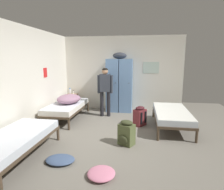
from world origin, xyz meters
TOP-DOWN VIEW (x-y plane):
  - ground_plane at (0.00, 0.00)m, footprint 7.99×7.99m
  - room_backdrop at (-1.14, 1.18)m, footprint 4.33×5.05m
  - locker_bank at (-0.04, 2.22)m, footprint 0.90×0.55m
  - shelf_unit at (-1.81, 2.20)m, footprint 0.38×0.30m
  - bed_left_rear at (-1.56, 1.05)m, footprint 0.90×1.90m
  - bed_right at (1.56, 0.73)m, footprint 0.90×1.90m
  - bed_left_front at (-1.56, -1.45)m, footprint 0.90×1.90m
  - bedding_heap at (-1.50, 1.13)m, footprint 0.70×0.88m
  - person_traveler at (-0.42, 1.52)m, footprint 0.50×0.23m
  - water_bottle at (-1.89, 2.22)m, footprint 0.07×0.07m
  - lotion_bottle at (-1.74, 2.16)m, footprint 0.05×0.05m
  - backpack_olive at (0.43, -0.52)m, footprint 0.40×0.41m
  - backpack_maroon at (0.70, 0.78)m, footprint 0.42×0.41m
  - clothes_pile_denim at (-0.69, -1.44)m, footprint 0.53×0.41m
  - clothes_pile_pink at (0.14, -1.74)m, footprint 0.45×0.46m

SIDE VIEW (x-z plane):
  - ground_plane at x=0.00m, z-range 0.00..0.00m
  - clothes_pile_denim at x=-0.69m, z-range 0.00..0.10m
  - clothes_pile_pink at x=0.14m, z-range 0.00..0.11m
  - backpack_olive at x=0.43m, z-range -0.02..0.53m
  - backpack_maroon at x=0.70m, z-range -0.02..0.53m
  - shelf_unit at x=-1.81m, z-range 0.06..0.63m
  - bed_left_rear at x=-1.56m, z-range 0.14..0.63m
  - bed_right at x=1.56m, z-range 0.14..0.63m
  - bed_left_front at x=-1.56m, z-range 0.14..0.63m
  - bedding_heap at x=-1.50m, z-range 0.49..0.76m
  - lotion_bottle at x=-1.74m, z-range 0.56..0.72m
  - water_bottle at x=-1.89m, z-range 0.56..0.78m
  - person_traveler at x=-0.42m, z-range 0.16..1.73m
  - locker_bank at x=-0.04m, z-range -0.07..2.00m
  - room_backdrop at x=-1.14m, z-range 0.00..2.66m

